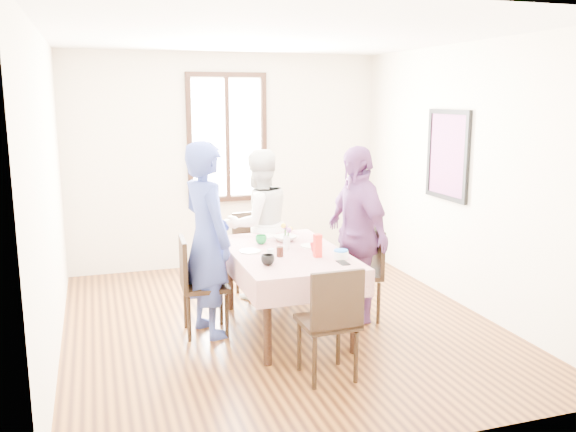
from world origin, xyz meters
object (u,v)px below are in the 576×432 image
Objects in this scene: person_left at (206,239)px; person_far at (258,224)px; chair_far at (257,255)px; chair_near at (327,321)px; dining_table at (286,291)px; person_right at (356,234)px; chair_left at (205,286)px; chair_right at (357,274)px.

person_far is (0.72, 0.88, -0.08)m from person_left.
chair_near is (0.00, -2.08, 0.00)m from chair_far.
dining_table is at bearing 80.74° from chair_far.
chair_far is 2.08m from chair_near.
dining_table is 0.88× the size of person_right.
person_far is at bearing 80.74° from chair_far.
person_far reaches higher than chair_near.
person_far reaches higher than dining_table.
chair_left is at bearing -99.43° from person_right.
chair_far is 0.53× the size of person_right.
dining_table is 1.66× the size of chair_far.
dining_table is at bearing -91.96° from person_right.
chair_left is at bearing 93.60° from chair_right.
chair_left is 1.17m from chair_far.
person_left is at bearing -99.48° from person_right.
chair_near is (-0.74, -1.09, 0.00)m from chair_right.
person_right is (-0.02, -0.00, 0.40)m from chair_right.
chair_left is 0.51× the size of person_left.
person_far is 0.94× the size of person_right.
dining_table is at bearing 100.91° from chair_right.
person_right is at bearing 97.26° from chair_right.
person_far is at bearing -149.26° from person_right.
chair_right is at bearing 89.47° from chair_left.
person_right reaches higher than chair_near.
dining_table is 1.66× the size of chair_right.
person_far is at bearing 89.23° from chair_near.
chair_right is (0.74, 0.05, 0.08)m from dining_table.
chair_left and chair_near have the same top height.
chair_near is at bearing -90.00° from dining_table.
chair_right is 0.53× the size of person_right.
chair_left is 1.00× the size of chair_near.
person_left is at bearing 120.57° from chair_near.
chair_far is at bearing 90.00° from dining_table.
person_left reaches higher than chair_far.
person_right is at bearing 55.73° from chair_near.
dining_table is at bearing 82.27° from chair_left.
person_far is at bearing -56.03° from person_left.
chair_near is at bearing 35.16° from chair_left.
person_far reaches higher than chair_left.
chair_right and chair_near have the same top height.
person_right is at bearing 112.75° from person_far.
person_right is at bearing 89.42° from chair_left.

